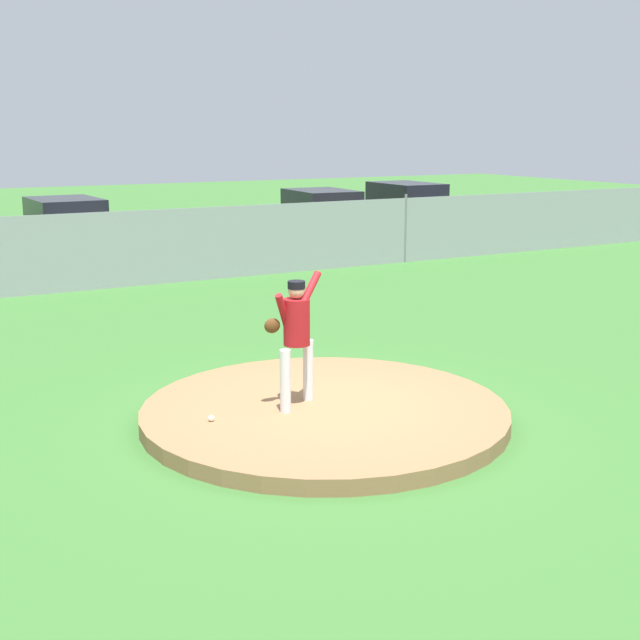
% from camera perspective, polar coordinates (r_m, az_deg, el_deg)
% --- Properties ---
extents(ground_plane, '(80.00, 80.00, 0.00)m').
position_cam_1_polar(ground_plane, '(15.70, -10.35, -0.24)').
color(ground_plane, '#386B2D').
extents(asphalt_strip, '(44.00, 7.00, 0.01)m').
position_cam_1_polar(asphalt_strip, '(23.80, -16.89, 3.83)').
color(asphalt_strip, '#2B2B2D').
rests_on(asphalt_strip, ground_plane).
extents(pitchers_mound, '(4.48, 4.48, 0.19)m').
position_cam_1_polar(pitchers_mound, '(10.35, 0.31, -6.31)').
color(pitchers_mound, olive).
rests_on(pitchers_mound, ground_plane).
extents(pitcher_youth, '(0.80, 0.42, 1.63)m').
position_cam_1_polar(pitcher_youth, '(10.06, -1.65, -0.67)').
color(pitcher_youth, silver).
rests_on(pitcher_youth, pitchers_mound).
extents(baseball, '(0.07, 0.07, 0.07)m').
position_cam_1_polar(baseball, '(9.85, -7.38, -6.62)').
color(baseball, white).
rests_on(baseball, pitchers_mound).
extents(chainlink_fence, '(40.07, 0.07, 1.82)m').
position_cam_1_polar(chainlink_fence, '(19.33, -14.24, 4.59)').
color(chainlink_fence, gray).
rests_on(chainlink_fence, ground_plane).
extents(parked_car_champagne, '(2.14, 4.55, 1.65)m').
position_cam_1_polar(parked_car_champagne, '(26.57, 0.09, 6.96)').
color(parked_car_champagne, tan).
rests_on(parked_car_champagne, ground_plane).
extents(parked_car_slate, '(1.93, 4.68, 1.77)m').
position_cam_1_polar(parked_car_slate, '(28.35, 5.85, 7.38)').
color(parked_car_slate, slate).
rests_on(parked_car_slate, ground_plane).
extents(parked_car_silver, '(2.05, 4.42, 1.68)m').
position_cam_1_polar(parked_car_silver, '(23.98, -16.83, 5.82)').
color(parked_car_silver, '#B7BABF').
rests_on(parked_car_silver, ground_plane).
extents(traffic_cone_orange, '(0.40, 0.40, 0.55)m').
position_cam_1_polar(traffic_cone_orange, '(21.73, -20.16, 3.47)').
color(traffic_cone_orange, orange).
rests_on(traffic_cone_orange, asphalt_strip).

